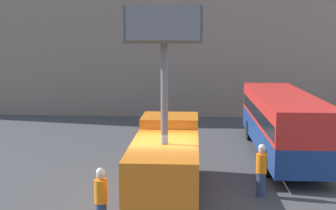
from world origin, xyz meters
TOP-DOWN VIEW (x-y plane):
  - ground_plane at (0.00, 0.00)m, footprint 120.00×120.00m
  - building_backdrop_far at (0.00, 22.59)m, footprint 44.00×10.00m
  - utility_truck at (0.09, 0.53)m, footprint 2.41×7.04m
  - city_bus at (5.28, 6.60)m, footprint 2.59×11.13m
  - road_worker_near_truck at (-1.63, -2.71)m, footprint 0.38×0.38m
  - road_worker_directing at (3.46, 0.66)m, footprint 0.38×0.38m

SIDE VIEW (x-z plane):
  - ground_plane at x=0.00m, z-range 0.00..0.00m
  - road_worker_directing at x=3.46m, z-range 0.01..1.93m
  - road_worker_near_truck at x=-1.63m, z-range 0.01..1.94m
  - utility_truck at x=0.09m, z-range -1.80..4.81m
  - city_bus at x=5.28m, z-range 0.28..3.28m
  - building_backdrop_far at x=0.00m, z-range 0.00..15.46m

